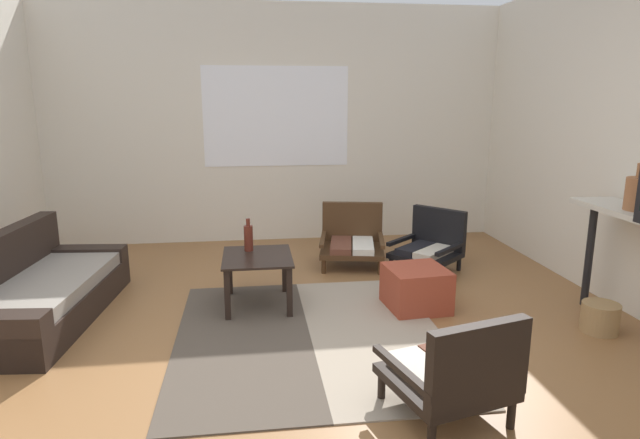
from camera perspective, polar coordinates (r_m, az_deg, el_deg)
name	(u,v)px	position (r m, az deg, el deg)	size (l,w,h in m)	color
ground_plane	(304,355)	(3.64, -1.69, -14.22)	(7.80, 7.80, 0.00)	olive
far_wall_with_window	(276,125)	(6.30, -4.70, 10.01)	(5.60, 0.13, 2.70)	silver
area_rug	(310,336)	(3.89, -1.07, -12.30)	(1.89, 2.15, 0.01)	#4C4238
couch	(37,293)	(4.62, -27.99, -6.96)	(0.90, 1.77, 0.67)	black
coffee_table	(258,265)	(4.34, -6.69, -4.88)	(0.55, 0.63, 0.42)	black
armchair_by_window	(352,239)	(5.45, 3.45, -2.06)	(0.73, 0.72, 0.60)	#472D19
armchair_striped_foreground	(455,373)	(2.94, 14.22, -15.58)	(0.70, 0.70, 0.62)	black
armchair_corner	(430,244)	(5.37, 11.69, -2.57)	(0.78, 0.79, 0.59)	black
ottoman_orange	(416,288)	(4.38, 10.21, -7.23)	(0.46, 0.46, 0.34)	#993D28
clay_vase	(640,193)	(4.33, 31.02, 2.48)	(0.20, 0.20, 0.33)	#935B38
glass_bottle	(248,237)	(4.44, -7.65, -1.90)	(0.07, 0.07, 0.27)	#5B2319
wicker_basket	(600,318)	(4.41, 27.73, -9.26)	(0.26, 0.26, 0.22)	#9E7A4C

